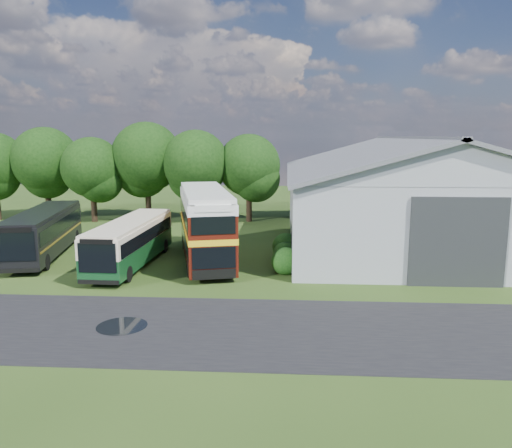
# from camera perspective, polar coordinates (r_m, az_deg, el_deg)

# --- Properties ---
(ground) EXTENTS (120.00, 120.00, 0.00)m
(ground) POSITION_cam_1_polar(r_m,az_deg,el_deg) (25.36, -9.64, -9.05)
(ground) COLOR #203811
(ground) RESTS_ON ground
(asphalt_road) EXTENTS (60.00, 8.00, 0.02)m
(asphalt_road) POSITION_cam_1_polar(r_m,az_deg,el_deg) (22.07, -3.68, -11.88)
(asphalt_road) COLOR black
(asphalt_road) RESTS_ON ground
(puddle) EXTENTS (2.20, 2.20, 0.01)m
(puddle) POSITION_cam_1_polar(r_m,az_deg,el_deg) (23.05, -15.07, -11.24)
(puddle) COLOR black
(puddle) RESTS_ON ground
(storage_shed) EXTENTS (18.80, 24.80, 8.15)m
(storage_shed) POSITION_cam_1_polar(r_m,az_deg,el_deg) (40.60, 16.89, 3.86)
(storage_shed) COLOR gray
(storage_shed) RESTS_ON ground
(tree_left_a) EXTENTS (6.46, 6.46, 9.12)m
(tree_left_a) POSITION_cam_1_polar(r_m,az_deg,el_deg) (53.39, -22.91, 6.72)
(tree_left_a) COLOR black
(tree_left_a) RESTS_ON ground
(tree_left_b) EXTENTS (5.78, 5.78, 8.16)m
(tree_left_b) POSITION_cam_1_polar(r_m,az_deg,el_deg) (50.48, -18.25, 6.15)
(tree_left_b) COLOR black
(tree_left_b) RESTS_ON ground
(tree_mid) EXTENTS (6.80, 6.80, 9.60)m
(tree_mid) POSITION_cam_1_polar(r_m,az_deg,el_deg) (50.05, -12.39, 7.46)
(tree_mid) COLOR black
(tree_mid) RESTS_ON ground
(tree_right_a) EXTENTS (6.26, 6.26, 8.83)m
(tree_right_a) POSITION_cam_1_polar(r_m,az_deg,el_deg) (47.97, -6.90, 6.92)
(tree_right_a) COLOR black
(tree_right_a) RESTS_ON ground
(tree_right_b) EXTENTS (5.98, 5.98, 8.45)m
(tree_right_b) POSITION_cam_1_polar(r_m,az_deg,el_deg) (48.13, -0.81, 6.71)
(tree_right_b) COLOR black
(tree_right_b) RESTS_ON ground
(shrub_front) EXTENTS (1.70, 1.70, 1.70)m
(shrub_front) POSITION_cam_1_polar(r_m,az_deg,el_deg) (30.44, 3.34, -5.67)
(shrub_front) COLOR #194714
(shrub_front) RESTS_ON ground
(shrub_mid) EXTENTS (1.60, 1.60, 1.60)m
(shrub_mid) POSITION_cam_1_polar(r_m,az_deg,el_deg) (32.37, 3.36, -4.71)
(shrub_mid) COLOR #194714
(shrub_mid) RESTS_ON ground
(shrub_back) EXTENTS (1.80, 1.80, 1.80)m
(shrub_back) POSITION_cam_1_polar(r_m,az_deg,el_deg) (34.31, 3.37, -3.86)
(shrub_back) COLOR #194714
(shrub_back) RESTS_ON ground
(bus_green_single) EXTENTS (2.85, 10.68, 2.92)m
(bus_green_single) POSITION_cam_1_polar(r_m,az_deg,el_deg) (32.94, -14.08, -1.96)
(bus_green_single) COLOR black
(bus_green_single) RESTS_ON ground
(bus_maroon_double) EXTENTS (5.46, 11.51, 4.80)m
(bus_maroon_double) POSITION_cam_1_polar(r_m,az_deg,el_deg) (33.07, -5.81, -0.18)
(bus_maroon_double) COLOR black
(bus_maroon_double) RESTS_ON ground
(bus_dark_single) EXTENTS (4.72, 11.72, 3.15)m
(bus_dark_single) POSITION_cam_1_polar(r_m,az_deg,el_deg) (37.48, -23.10, -0.85)
(bus_dark_single) COLOR black
(bus_dark_single) RESTS_ON ground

